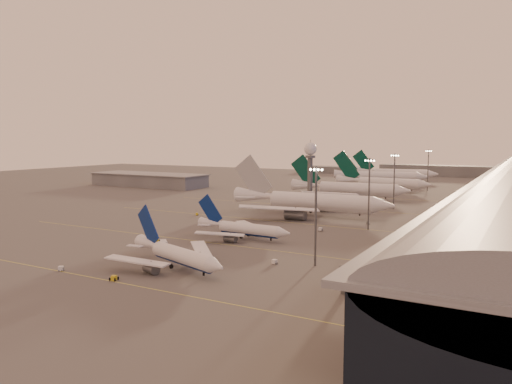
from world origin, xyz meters
The scene contains 25 objects.
ground centered at (0.00, 0.00, 0.00)m, with size 700.00×700.00×0.00m, color #4D4B4B.
taxiway_markings centered at (30.00, 56.00, 0.01)m, with size 180.00×185.25×0.02m.
hangar centered at (-120.00, 140.00, 4.32)m, with size 82.00×27.00×8.50m.
radar_tower centered at (5.00, 120.00, 20.95)m, with size 6.40×6.40×31.10m.
mast_a centered at (58.00, 0.00, 13.74)m, with size 3.60×0.56×25.00m.
mast_b centered at (55.00, 55.00, 13.74)m, with size 3.60×0.56×25.00m.
mast_c centered at (50.00, 110.00, 13.74)m, with size 3.60×0.56×25.00m.
mast_d centered at (48.00, 200.00, 13.74)m, with size 3.60×0.56×25.00m.
distant_horizon centered at (2.62, 325.14, 3.89)m, with size 165.00×37.50×9.00m.
narrowbody_near centered at (29.67, -19.19, 2.91)m, with size 35.44×27.81×14.36m.
narrowbody_mid centered at (25.01, 19.95, 2.73)m, with size 34.53×27.54×13.49m.
widebody_white centered at (24.66, 74.93, 4.30)m, with size 70.44×56.41×24.77m.
greentail_a centered at (20.45, 135.90, 4.11)m, with size 64.05×51.62×23.25m.
greentail_b centered at (24.88, 183.88, 3.79)m, with size 59.09×47.59×21.45m.
greentail_c centered at (11.37, 228.61, 4.13)m, with size 63.18×50.41×23.38m.
greentail_d centered at (12.40, 264.77, 4.09)m, with size 63.71×51.28×23.14m.
gsv_truck_a centered at (6.95, -34.35, 1.18)m, with size 5.82×5.09×2.32m.
gsv_tug_near centered at (23.82, -34.41, 0.54)m, with size 2.85×4.00×1.04m.
gsv_catering_a centered at (48.67, -3.64, 2.25)m, with size 5.94×3.85×4.50m.
gsv_tug_mid centered at (5.20, 2.13, 0.49)m, with size 3.56×3.83×0.94m.
gsv_truck_b centered at (42.00, 44.27, 1.27)m, with size 6.34×2.83×2.48m.
gsv_truck_c centered at (-16.00, 52.22, 1.06)m, with size 5.03×4.81×2.07m.
gsv_catering_b centered at (51.93, 65.76, 2.05)m, with size 5.29×3.00×4.11m.
gsv_tug_far centered at (6.75, 98.37, 0.55)m, with size 3.67×4.36×1.07m.
gsv_truck_d centered at (-11.96, 117.33, 1.27)m, with size 2.76×6.33×2.48m.
Camera 1 is at (105.04, -113.73, 31.78)m, focal length 35.00 mm.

